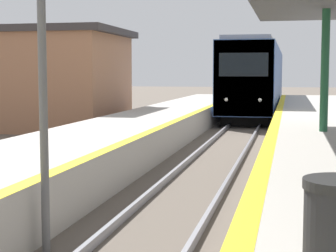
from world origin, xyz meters
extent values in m
cube|color=black|center=(0.00, 36.18, 0.28)|extent=(2.36, 21.03, 0.55)
cube|color=#33518C|center=(0.00, 36.18, 2.32)|extent=(2.78, 23.37, 3.55)
cube|color=gold|center=(0.00, 24.57, 2.32)|extent=(2.72, 0.16, 3.48)
cube|color=black|center=(0.00, 24.51, 2.95)|extent=(2.22, 0.06, 1.06)
cube|color=gray|center=(0.00, 36.18, 4.22)|extent=(2.36, 22.20, 0.24)
sphere|color=white|center=(-0.76, 24.51, 1.35)|extent=(0.18, 0.18, 0.18)
sphere|color=white|center=(0.76, 24.51, 1.35)|extent=(0.18, 0.18, 0.18)
cylinder|color=#595959|center=(-1.31, 6.15, 2.08)|extent=(0.12, 0.12, 4.15)
cylinder|color=#1E5133|center=(3.00, 14.67, 2.64)|extent=(0.22, 0.22, 3.32)
camera|label=1|loc=(2.09, -1.19, 2.59)|focal=60.00mm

